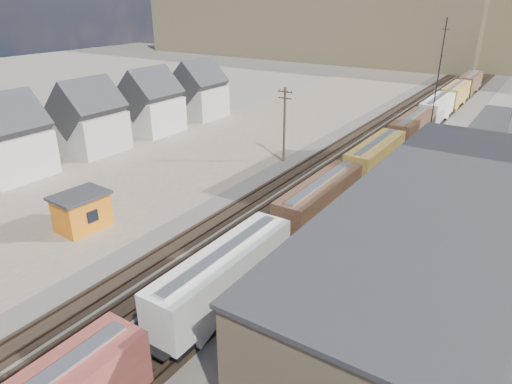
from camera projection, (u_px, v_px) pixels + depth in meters
The scene contains 10 objects.
ballast_bed at pixel (365, 156), 63.66m from camera, with size 18.00×200.00×0.06m, color #4C4742.
dirt_yard at pixel (208, 151), 66.07m from camera, with size 24.00×180.00×0.03m, color #715F4E.
rail_tracks at pixel (361, 155), 63.91m from camera, with size 11.40×200.00×0.24m.
freight_train at pixel (395, 141), 60.97m from camera, with size 3.00×119.74×4.46m.
warehouse at pixel (436, 234), 35.50m from camera, with size 12.40×40.40×7.25m.
utility_pole_north at pixel (284, 123), 59.71m from camera, with size 2.20×0.32×10.00m.
radio_mast at pixel (437, 84), 64.70m from camera, with size 1.20×0.16×18.00m.
townhouse_row at pixel (51, 131), 59.90m from camera, with size 8.15×68.16×10.47m.
hills_north at pixel (501, 17), 148.46m from camera, with size 265.00×80.00×32.00m.
maintenance_shed at pixel (82, 211), 43.41m from camera, with size 4.09×5.13×3.60m.
Camera 1 is at (20.43, -8.85, 20.74)m, focal length 32.00 mm.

